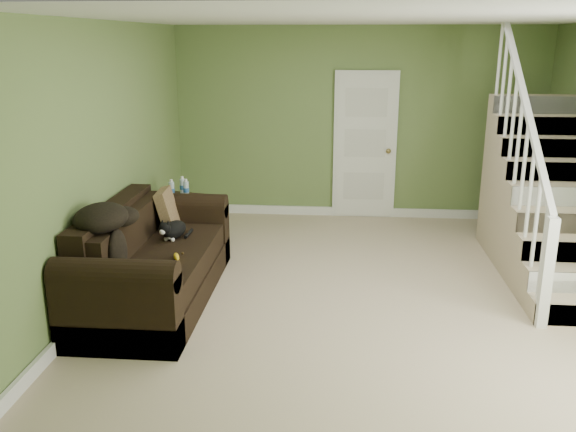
% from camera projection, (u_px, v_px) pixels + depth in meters
% --- Properties ---
extents(floor, '(5.00, 5.50, 0.01)m').
position_uv_depth(floor, '(361.00, 292.00, 6.07)').
color(floor, tan).
rests_on(floor, ground).
extents(ceiling, '(5.00, 5.50, 0.01)m').
position_uv_depth(ceiling, '(371.00, 18.00, 5.34)').
color(ceiling, white).
rests_on(ceiling, wall_back).
extents(wall_back, '(5.00, 0.04, 2.60)m').
position_uv_depth(wall_back, '(358.00, 124.00, 8.33)').
color(wall_back, olive).
rests_on(wall_back, floor).
extents(wall_front, '(5.00, 0.04, 2.60)m').
position_uv_depth(wall_front, '(385.00, 272.00, 3.07)').
color(wall_front, olive).
rests_on(wall_front, floor).
extents(wall_left, '(0.04, 5.50, 2.60)m').
position_uv_depth(wall_left, '(106.00, 160.00, 5.91)').
color(wall_left, olive).
rests_on(wall_left, floor).
extents(baseboard_back, '(5.00, 0.04, 0.12)m').
position_uv_depth(baseboard_back, '(355.00, 212.00, 8.65)').
color(baseboard_back, white).
rests_on(baseboard_back, floor).
extents(baseboard_left, '(0.04, 5.50, 0.12)m').
position_uv_depth(baseboard_left, '(119.00, 278.00, 6.25)').
color(baseboard_left, white).
rests_on(baseboard_left, floor).
extents(door, '(0.86, 0.12, 2.02)m').
position_uv_depth(door, '(365.00, 146.00, 8.36)').
color(door, white).
rests_on(door, floor).
extents(staircase, '(1.00, 2.51, 2.82)m').
position_uv_depth(staircase, '(544.00, 209.00, 6.65)').
color(staircase, tan).
rests_on(staircase, floor).
extents(sofa, '(1.01, 2.33, 0.92)m').
position_uv_depth(sofa, '(151.00, 264.00, 5.83)').
color(sofa, black).
rests_on(sofa, floor).
extents(side_table, '(0.65, 0.65, 0.87)m').
position_uv_depth(side_table, '(182.00, 223.00, 7.21)').
color(side_table, black).
rests_on(side_table, floor).
extents(cat, '(0.27, 0.50, 0.24)m').
position_uv_depth(cat, '(174.00, 230.00, 6.08)').
color(cat, black).
rests_on(cat, sofa).
extents(banana, '(0.11, 0.18, 0.05)m').
position_uv_depth(banana, '(176.00, 257.00, 5.53)').
color(banana, gold).
rests_on(banana, sofa).
extents(throw_pillow, '(0.23, 0.43, 0.43)m').
position_uv_depth(throw_pillow, '(167.00, 209.00, 6.43)').
color(throw_pillow, '#432F1B').
rests_on(throw_pillow, sofa).
extents(throw_blanket, '(0.47, 0.60, 0.24)m').
position_uv_depth(throw_blanket, '(101.00, 218.00, 5.21)').
color(throw_blanket, black).
rests_on(throw_blanket, sofa).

